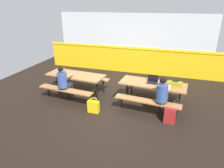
# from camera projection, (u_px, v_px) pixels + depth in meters

# --- Properties ---
(ground_plane) EXTENTS (10.00, 10.00, 0.02)m
(ground_plane) POSITION_uv_depth(u_px,v_px,m) (113.00, 98.00, 6.69)
(ground_plane) COLOR black
(accent_backdrop) EXTENTS (8.00, 0.14, 2.60)m
(accent_backdrop) POSITION_uv_depth(u_px,v_px,m) (132.00, 45.00, 8.67)
(accent_backdrop) COLOR yellow
(accent_backdrop) RESTS_ON ground
(picnic_table_left) EXTENTS (2.03, 1.71, 0.74)m
(picnic_table_left) POSITION_uv_depth(u_px,v_px,m) (76.00, 79.00, 6.73)
(picnic_table_left) COLOR #9E6B3D
(picnic_table_left) RESTS_ON ground
(picnic_table_right) EXTENTS (2.03, 1.71, 0.74)m
(picnic_table_right) POSITION_uv_depth(u_px,v_px,m) (152.00, 88.00, 6.01)
(picnic_table_right) COLOR #9E6B3D
(picnic_table_right) RESTS_ON ground
(student_nearer) EXTENTS (0.39, 0.53, 1.21)m
(student_nearer) POSITION_uv_depth(u_px,v_px,m) (64.00, 81.00, 6.23)
(student_nearer) COLOR #2D2D38
(student_nearer) RESTS_ON ground
(student_further) EXTENTS (0.39, 0.53, 1.21)m
(student_further) POSITION_uv_depth(u_px,v_px,m) (162.00, 93.00, 5.35)
(student_further) COLOR #2D2D38
(student_further) RESTS_ON ground
(laptop_dark) EXTENTS (0.34, 0.25, 0.22)m
(laptop_dark) POSITION_uv_depth(u_px,v_px,m) (152.00, 81.00, 5.97)
(laptop_dark) COLOR black
(laptop_dark) RESTS_ON picnic_table_right
(toolbox_grey) EXTENTS (0.40, 0.18, 0.18)m
(toolbox_grey) POSITION_uv_depth(u_px,v_px,m) (175.00, 84.00, 5.69)
(toolbox_grey) COLOR olive
(toolbox_grey) RESTS_ON picnic_table_right
(backpack_dark) EXTENTS (0.30, 0.22, 0.44)m
(backpack_dark) POSITION_uv_depth(u_px,v_px,m) (170.00, 115.00, 5.23)
(backpack_dark) COLOR maroon
(backpack_dark) RESTS_ON ground
(tote_bag_bright) EXTENTS (0.34, 0.21, 0.43)m
(tote_bag_bright) POSITION_uv_depth(u_px,v_px,m) (93.00, 106.00, 5.73)
(tote_bag_bright) COLOR yellow
(tote_bag_bright) RESTS_ON ground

